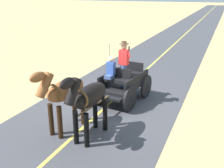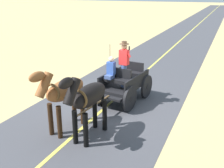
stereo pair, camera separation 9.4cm
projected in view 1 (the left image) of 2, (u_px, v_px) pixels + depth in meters
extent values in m
plane|color=tan|center=(111.00, 103.00, 10.56)|extent=(200.00, 200.00, 0.00)
cube|color=#424247|center=(111.00, 102.00, 10.55)|extent=(5.39, 160.00, 0.01)
cube|color=#DBCC4C|center=(111.00, 102.00, 10.55)|extent=(0.12, 160.00, 0.00)
cube|color=black|center=(124.00, 85.00, 10.56)|extent=(1.44, 2.32, 0.12)
cube|color=black|center=(137.00, 81.00, 10.20)|extent=(0.30, 2.08, 0.44)
cube|color=black|center=(112.00, 76.00, 10.74)|extent=(0.30, 2.08, 0.44)
cube|color=black|center=(108.00, 97.00, 9.60)|extent=(1.10, 0.36, 0.08)
cube|color=black|center=(136.00, 81.00, 11.60)|extent=(0.74, 0.28, 0.06)
cube|color=black|center=(117.00, 80.00, 9.94)|extent=(1.05, 0.47, 0.14)
cube|color=black|center=(119.00, 74.00, 10.01)|extent=(1.02, 0.20, 0.44)
cube|color=black|center=(130.00, 73.00, 10.84)|extent=(1.05, 0.47, 0.14)
cube|color=black|center=(132.00, 67.00, 10.91)|extent=(1.02, 0.20, 0.44)
cylinder|color=black|center=(130.00, 99.00, 9.69)|extent=(0.21, 0.97, 0.96)
cylinder|color=black|center=(130.00, 99.00, 9.69)|extent=(0.14, 0.22, 0.21)
cylinder|color=black|center=(100.00, 92.00, 10.30)|extent=(0.21, 0.97, 0.96)
cylinder|color=black|center=(100.00, 92.00, 10.30)|extent=(0.14, 0.22, 0.21)
cylinder|color=black|center=(146.00, 86.00, 10.94)|extent=(0.21, 0.97, 0.96)
cylinder|color=black|center=(146.00, 86.00, 10.94)|extent=(0.14, 0.22, 0.21)
cylinder|color=black|center=(119.00, 81.00, 11.55)|extent=(0.21, 0.97, 0.96)
cylinder|color=black|center=(119.00, 81.00, 11.55)|extent=(0.14, 0.22, 0.21)
cylinder|color=brown|center=(93.00, 106.00, 8.78)|extent=(0.30, 1.99, 0.07)
cylinder|color=black|center=(110.00, 61.00, 9.85)|extent=(0.02, 0.02, 1.30)
cylinder|color=#384C7F|center=(124.00, 76.00, 10.05)|extent=(0.22, 0.22, 0.90)
cube|color=red|center=(124.00, 57.00, 9.80)|extent=(0.36, 0.26, 0.56)
sphere|color=#9E7051|center=(124.00, 47.00, 9.67)|extent=(0.22, 0.22, 0.22)
cylinder|color=#473323|center=(124.00, 44.00, 9.63)|extent=(0.36, 0.36, 0.01)
cylinder|color=#473323|center=(124.00, 43.00, 9.62)|extent=(0.20, 0.20, 0.10)
cylinder|color=red|center=(128.00, 53.00, 9.62)|extent=(0.27, 0.11, 0.32)
cube|color=black|center=(129.00, 48.00, 9.51)|extent=(0.03, 0.07, 0.14)
cube|color=#384C7F|center=(109.00, 77.00, 9.91)|extent=(0.31, 0.35, 0.14)
cube|color=#2D4C99|center=(111.00, 68.00, 9.91)|extent=(0.32, 0.23, 0.48)
sphere|color=beige|center=(111.00, 59.00, 9.79)|extent=(0.20, 0.20, 0.20)
ellipsoid|color=black|center=(90.00, 95.00, 7.66)|extent=(0.66, 1.59, 0.64)
cylinder|color=black|center=(87.00, 130.00, 7.41)|extent=(0.15, 0.15, 1.05)
cylinder|color=black|center=(76.00, 127.00, 7.57)|extent=(0.15, 0.15, 1.05)
cylinder|color=black|center=(105.00, 115.00, 8.32)|extent=(0.15, 0.15, 1.05)
cylinder|color=black|center=(95.00, 113.00, 8.48)|extent=(0.15, 0.15, 1.05)
cylinder|color=black|center=(73.00, 92.00, 6.82)|extent=(0.30, 0.66, 0.73)
ellipsoid|color=black|center=(67.00, 83.00, 6.54)|extent=(0.26, 0.55, 0.28)
cube|color=black|center=(73.00, 90.00, 6.83)|extent=(0.09, 0.51, 0.56)
cylinder|color=black|center=(103.00, 96.00, 8.38)|extent=(0.11, 0.11, 0.70)
torus|color=brown|center=(80.00, 99.00, 7.18)|extent=(0.55, 0.11, 0.55)
ellipsoid|color=brown|center=(66.00, 90.00, 8.09)|extent=(0.80, 1.63, 0.64)
cylinder|color=black|center=(60.00, 123.00, 7.85)|extent=(0.15, 0.15, 1.05)
cylinder|color=black|center=(51.00, 120.00, 8.04)|extent=(0.15, 0.15, 1.05)
cylinder|color=black|center=(83.00, 109.00, 8.72)|extent=(0.15, 0.15, 1.05)
cylinder|color=black|center=(74.00, 107.00, 8.90)|extent=(0.15, 0.15, 1.05)
cylinder|color=brown|center=(45.00, 85.00, 7.29)|extent=(0.36, 0.68, 0.73)
ellipsoid|color=brown|center=(38.00, 77.00, 7.01)|extent=(0.30, 0.57, 0.28)
cube|color=black|center=(45.00, 84.00, 7.29)|extent=(0.14, 0.51, 0.56)
cylinder|color=black|center=(82.00, 91.00, 8.78)|extent=(0.11, 0.11, 0.70)
torus|color=brown|center=(53.00, 93.00, 7.63)|extent=(0.55, 0.16, 0.55)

